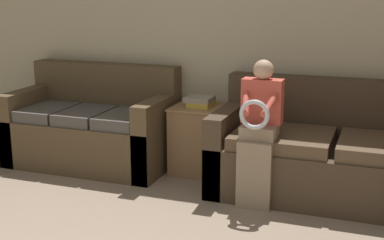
{
  "coord_description": "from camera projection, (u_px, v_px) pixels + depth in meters",
  "views": [
    {
      "loc": [
        1.59,
        -1.98,
        1.74
      ],
      "look_at": [
        0.22,
        1.78,
        0.74
      ],
      "focal_mm": 50.0,
      "sensor_mm": 36.0,
      "label": 1
    }
  ],
  "objects": [
    {
      "name": "wall_back",
      "position": [
        214.0,
        37.0,
        5.18
      ],
      "size": [
        7.82,
        0.06,
        2.55
      ],
      "color": "#BCB293",
      "rests_on": "ground_plane"
    },
    {
      "name": "couch_main",
      "position": [
        336.0,
        157.0,
        4.54
      ],
      "size": [
        2.05,
        0.95,
        0.96
      ],
      "color": "#473828",
      "rests_on": "ground_plane"
    },
    {
      "name": "couch_side",
      "position": [
        94.0,
        129.0,
        5.38
      ],
      "size": [
        1.61,
        0.85,
        0.98
      ],
      "color": "brown",
      "rests_on": "ground_plane"
    },
    {
      "name": "child_left_seated",
      "position": [
        259.0,
        128.0,
        4.29
      ],
      "size": [
        0.33,
        0.37,
        1.18
      ],
      "color": "gray",
      "rests_on": "ground_plane"
    },
    {
      "name": "side_shelf",
      "position": [
        199.0,
        138.0,
        5.14
      ],
      "size": [
        0.48,
        0.53,
        0.65
      ],
      "color": "olive",
      "rests_on": "ground_plane"
    },
    {
      "name": "book_stack",
      "position": [
        200.0,
        101.0,
        5.06
      ],
      "size": [
        0.25,
        0.26,
        0.09
      ],
      "color": "gold",
      "rests_on": "side_shelf"
    }
  ]
}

